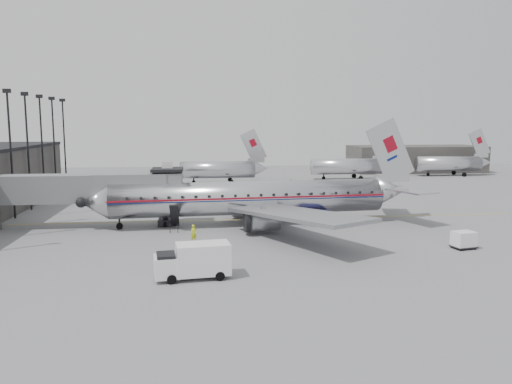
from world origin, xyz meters
TOP-DOWN VIEW (x-y plane):
  - ground at (0.00, 0.00)m, footprint 160.00×160.00m
  - hangar at (45.00, 60.00)m, footprint 30.00×12.00m
  - apron_line at (3.00, 6.00)m, footprint 60.00×0.15m
  - jet_bridge at (-16.66, 3.67)m, footprint 21.00×6.20m
  - floodlight_masts at (-27.50, 13.00)m, footprint 0.90×42.25m
  - distant_aircraft_near at (-1.79, 42.00)m, footprint 16.39×3.20m
  - distant_aircraft_mid at (24.21, 46.00)m, footprint 16.39×3.20m
  - distant_aircraft_far at (48.21, 50.00)m, footprint 16.39×3.20m
  - airliner at (0.75, 3.05)m, footprint 37.92×35.06m
  - service_van at (-6.05, -16.01)m, footprint 5.69×2.71m
  - baggage_cart_navy at (7.61, 2.00)m, footprint 2.59×2.28m
  - baggage_cart_white at (18.23, -10.00)m, footprint 2.25×1.88m
  - ramp_worker at (-6.12, -4.77)m, footprint 0.73×0.61m

SIDE VIEW (x-z plane):
  - ground at x=0.00m, z-range 0.00..0.00m
  - apron_line at x=3.00m, z-range 0.00..0.01m
  - baggage_cart_white at x=18.23m, z-range 0.05..1.62m
  - ramp_worker at x=-6.12m, z-range 0.00..1.72m
  - baggage_cart_navy at x=7.61m, z-range 0.05..1.76m
  - service_van at x=-6.05m, z-range 0.07..2.65m
  - distant_aircraft_near at x=-1.79m, z-range -2.40..7.86m
  - distant_aircraft_mid at x=24.21m, z-range -2.40..7.86m
  - distant_aircraft_far at x=48.21m, z-range -2.40..7.86m
  - hangar at x=45.00m, z-range 0.00..6.00m
  - airliner at x=0.75m, z-range -2.98..9.01m
  - jet_bridge at x=-16.66m, z-range 0.63..7.73m
  - floodlight_masts at x=-27.50m, z-range 0.74..15.99m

